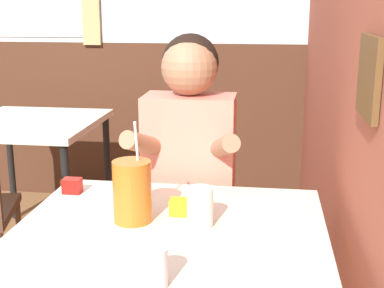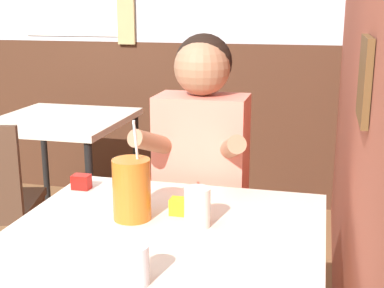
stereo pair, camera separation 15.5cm
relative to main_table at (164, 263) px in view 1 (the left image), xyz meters
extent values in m
cube|color=#9E4C38|center=(0.54, 0.96, 0.68)|extent=(0.06, 4.58, 2.70)
cube|color=brown|center=(0.50, 0.04, 0.51)|extent=(0.02, 0.23, 0.20)
cube|color=#472819|center=(-0.72, 2.28, -0.12)|extent=(5.46, 0.06, 1.10)
cube|color=beige|center=(0.00, 0.00, 0.05)|extent=(0.88, 0.94, 0.04)
cylinder|color=black|center=(-0.40, 0.43, -0.32)|extent=(0.04, 0.04, 0.70)
cube|color=beige|center=(-1.02, 1.43, 0.05)|extent=(0.71, 0.77, 0.04)
cylinder|color=black|center=(-0.70, 1.08, -0.32)|extent=(0.04, 0.04, 0.70)
cylinder|color=black|center=(-1.34, 1.77, -0.32)|extent=(0.04, 0.04, 0.70)
cylinder|color=black|center=(-0.70, 1.77, -0.32)|extent=(0.04, 0.04, 0.70)
cylinder|color=#4C3323|center=(-0.91, 0.98, -0.45)|extent=(0.03, 0.03, 0.43)
cylinder|color=#4C3323|center=(-0.82, 0.63, -0.45)|extent=(0.03, 0.03, 0.43)
cube|color=#EA7F6B|center=(-0.02, 0.63, -0.43)|extent=(0.31, 0.20, 0.47)
cube|color=#EA7F6B|center=(-0.02, 0.63, 0.08)|extent=(0.34, 0.20, 0.56)
sphere|color=black|center=(-0.02, 0.66, 0.47)|extent=(0.21, 0.21, 0.21)
sphere|color=#9E7051|center=(-0.02, 0.63, 0.46)|extent=(0.21, 0.21, 0.21)
cylinder|color=#9E7051|center=(-0.16, 0.49, 0.20)|extent=(0.14, 0.27, 0.15)
cylinder|color=#9E7051|center=(0.11, 0.49, 0.20)|extent=(0.14, 0.27, 0.15)
cylinder|color=#C6661E|center=(-0.12, 0.12, 0.16)|extent=(0.11, 0.11, 0.18)
cylinder|color=white|center=(-0.10, 0.12, 0.30)|extent=(0.01, 0.04, 0.14)
cylinder|color=silver|center=(0.02, -0.24, 0.11)|extent=(0.07, 0.07, 0.09)
cylinder|color=silver|center=(0.08, 0.12, 0.12)|extent=(0.08, 0.08, 0.11)
cube|color=#B7140F|center=(-0.38, 0.33, 0.09)|extent=(0.06, 0.04, 0.05)
cube|color=yellow|center=(0.01, 0.19, 0.09)|extent=(0.06, 0.04, 0.05)
camera|label=1|loc=(0.26, -1.30, 0.68)|focal=50.00mm
camera|label=2|loc=(0.41, -1.27, 0.68)|focal=50.00mm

